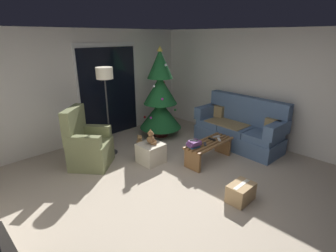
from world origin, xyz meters
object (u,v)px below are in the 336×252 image
ottoman (151,153)px  teddy_bear_honey_by_tree (140,142)px  remote_silver (216,137)px  cell_phone (194,140)px  remote_white (219,140)px  remote_graphite (205,144)px  couch (239,128)px  remote_black (212,139)px  teddy_bear_chestnut (151,138)px  armchair (88,146)px  cardboard_box_taped_mid_floor (241,192)px  floor_lamp (105,82)px  book_stack (194,144)px  coffee_table (209,148)px  christmas_tree (160,98)px

ottoman → teddy_bear_honey_by_tree: bearing=67.0°
remote_silver → cell_phone: 0.70m
remote_white → remote_graphite: same height
couch → remote_black: bearing=178.6°
teddy_bear_chestnut → cell_phone: bearing=-57.0°
remote_black → armchair: (-1.89, 1.46, -0.01)m
couch → cardboard_box_taped_mid_floor: couch is taller
couch → teddy_bear_honey_by_tree: bearing=138.2°
remote_graphite → floor_lamp: floor_lamp is taller
book_stack → ottoman: size_ratio=0.62×
couch → coffee_table: bearing=-179.8°
remote_silver → teddy_bear_honey_by_tree: (-0.84, 1.43, -0.30)m
floor_lamp → cardboard_box_taped_mid_floor: bearing=-80.3°
cardboard_box_taped_mid_floor → remote_white: bearing=48.7°
teddy_bear_chestnut → teddy_bear_honey_by_tree: teddy_bear_chestnut is taller
coffee_table → teddy_bear_honey_by_tree: 1.58m
remote_white → remote_graphite: size_ratio=1.00×
cell_phone → floor_lamp: size_ratio=0.08×
book_stack → remote_silver: bearing=-0.5°
remote_silver → ottoman: bearing=82.1°
coffee_table → book_stack: bearing=171.7°
christmas_tree → armchair: bearing=-175.1°
remote_graphite → ottoman: 1.06m
remote_white → floor_lamp: size_ratio=0.09×
floor_lamp → cell_phone: bearing=-63.8°
book_stack → remote_black: bearing=-3.1°
remote_white → remote_silver: size_ratio=1.00×
remote_black → book_stack: (-0.52, 0.03, 0.05)m
armchair → floor_lamp: 1.26m
floor_lamp → remote_black: bearing=-51.6°
remote_white → book_stack: (-0.61, 0.14, 0.05)m
remote_graphite → book_stack: (-0.23, 0.08, 0.05)m
couch → cell_phone: couch is taller
remote_white → teddy_bear_honey_by_tree: bearing=158.0°
christmas_tree → teddy_bear_honey_by_tree: christmas_tree is taller
cell_phone → cardboard_box_taped_mid_floor: 1.29m
teddy_bear_chestnut → cardboard_box_taped_mid_floor: (0.13, -1.87, -0.37)m
armchair → couch: bearing=-27.3°
teddy_bear_chestnut → coffee_table: bearing=-42.3°
cell_phone → couch: bearing=-35.6°
floor_lamp → ottoman: floor_lamp is taller
teddy_bear_honey_by_tree → cardboard_box_taped_mid_floor: (-0.16, -2.60, 0.02)m
armchair → remote_white: bearing=-38.5°
couch → floor_lamp: (-2.30, 1.67, 1.11)m
ottoman → teddy_bear_chestnut: size_ratio=1.54×
cell_phone → christmas_tree: 1.77m
remote_silver → cardboard_box_taped_mid_floor: 1.57m
cell_phone → teddy_bear_chestnut: bearing=89.8°
teddy_bear_honey_by_tree → couch: bearing=-41.8°
armchair → cardboard_box_taped_mid_floor: armchair is taller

